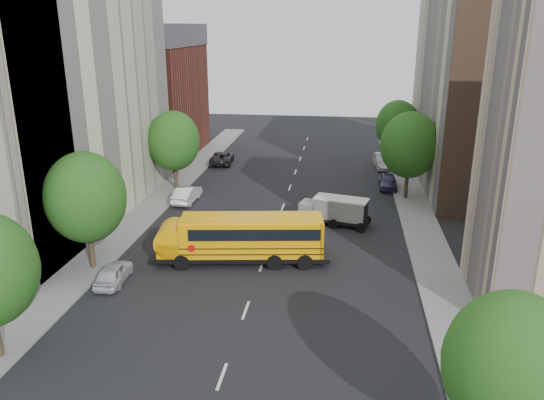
% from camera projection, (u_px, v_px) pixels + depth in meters
% --- Properties ---
extents(ground, '(120.00, 120.00, 0.00)m').
position_uv_depth(ground, '(266.00, 253.00, 37.49)').
color(ground, black).
rests_on(ground, ground).
extents(sidewalk_left, '(3.00, 80.00, 0.12)m').
position_uv_depth(sidewalk_left, '(137.00, 220.00, 43.66)').
color(sidewalk_left, slate).
rests_on(sidewalk_left, ground).
extents(sidewalk_right, '(3.00, 80.00, 0.12)m').
position_uv_depth(sidewalk_right, '(424.00, 234.00, 40.70)').
color(sidewalk_right, slate).
rests_on(sidewalk_right, ground).
extents(lane_markings, '(0.15, 64.00, 0.01)m').
position_uv_depth(lane_markings, '(283.00, 207.00, 46.90)').
color(lane_markings, silver).
rests_on(lane_markings, ground).
extents(building_left_cream, '(10.00, 26.00, 20.00)m').
position_uv_depth(building_left_cream, '(54.00, 95.00, 42.31)').
color(building_left_cream, beige).
rests_on(building_left_cream, ground).
extents(building_left_redbrick, '(10.00, 15.00, 13.00)m').
position_uv_depth(building_left_redbrick, '(153.00, 102.00, 64.10)').
color(building_left_redbrick, maroon).
rests_on(building_left_redbrick, ground).
extents(building_right_far, '(10.00, 22.00, 18.00)m').
position_uv_depth(building_right_far, '(480.00, 94.00, 51.15)').
color(building_right_far, '#C2B497').
rests_on(building_right_far, ground).
extents(building_right_sidewall, '(10.10, 0.30, 18.00)m').
position_uv_depth(building_right_sidewall, '(514.00, 112.00, 40.81)').
color(building_right_sidewall, brown).
rests_on(building_right_sidewall, ground).
extents(street_tree_1, '(5.12, 5.12, 7.90)m').
position_uv_depth(street_tree_1, '(85.00, 197.00, 33.59)').
color(street_tree_1, '#38281C').
rests_on(street_tree_1, ground).
extents(street_tree_2, '(4.99, 4.99, 7.71)m').
position_uv_depth(street_tree_2, '(174.00, 141.00, 50.56)').
color(street_tree_2, '#38281C').
rests_on(street_tree_2, ground).
extents(street_tree_3, '(4.61, 4.61, 7.11)m').
position_uv_depth(street_tree_3, '(512.00, 367.00, 17.75)').
color(street_tree_3, '#38281C').
rests_on(street_tree_3, ground).
extents(street_tree_4, '(5.25, 5.25, 8.10)m').
position_uv_depth(street_tree_4, '(410.00, 145.00, 47.65)').
color(street_tree_4, '#38281C').
rests_on(street_tree_4, ground).
extents(street_tree_5, '(4.86, 4.86, 7.51)m').
position_uv_depth(street_tree_5, '(398.00, 125.00, 59.05)').
color(street_tree_5, '#38281C').
rests_on(street_tree_5, ground).
extents(school_bus, '(12.01, 4.32, 3.32)m').
position_uv_depth(school_bus, '(240.00, 236.00, 35.57)').
color(school_bus, black).
rests_on(school_bus, ground).
extents(safari_truck, '(5.56, 3.13, 2.26)m').
position_uv_depth(safari_truck, '(335.00, 210.00, 42.58)').
color(safari_truck, black).
rests_on(safari_truck, ground).
extents(parked_car_0, '(1.78, 3.91, 1.30)m').
position_uv_depth(parked_car_0, '(113.00, 273.00, 33.02)').
color(parked_car_0, silver).
rests_on(parked_car_0, ground).
extents(parked_car_1, '(1.72, 4.51, 1.47)m').
position_uv_depth(parked_car_1, '(187.00, 194.00, 48.15)').
color(parked_car_1, white).
rests_on(parked_car_1, ground).
extents(parked_car_2, '(2.81, 5.34, 1.43)m').
position_uv_depth(parked_car_2, '(222.00, 158.00, 61.47)').
color(parked_car_2, black).
rests_on(parked_car_2, ground).
extents(parked_car_4, '(1.73, 4.22, 1.43)m').
position_uv_depth(parked_car_4, '(388.00, 181.00, 52.16)').
color(parked_car_4, '#39345B').
rests_on(parked_car_4, ground).
extents(parked_car_5, '(2.07, 4.98, 1.60)m').
position_uv_depth(parked_car_5, '(383.00, 161.00, 59.65)').
color(parked_car_5, '#9A9A95').
rests_on(parked_car_5, ground).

